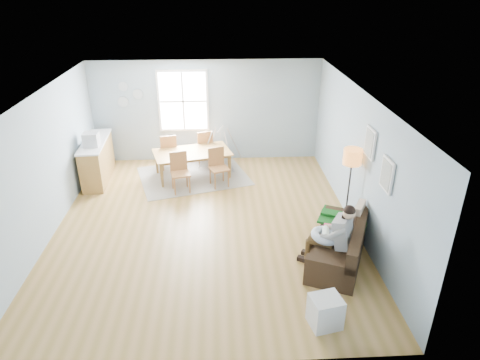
{
  "coord_description": "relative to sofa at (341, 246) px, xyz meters",
  "views": [
    {
      "loc": [
        0.3,
        -7.53,
        4.62
      ],
      "look_at": [
        0.7,
        -0.01,
        1.0
      ],
      "focal_mm": 32.0,
      "sensor_mm": 36.0,
      "label": 1
    }
  ],
  "objects": [
    {
      "name": "pictures",
      "position": [
        0.53,
        0.26,
        1.58
      ],
      "size": [
        0.05,
        1.34,
        0.74
      ],
      "color": "white",
      "rests_on": "room"
    },
    {
      "name": "chair_se",
      "position": [
        -2.17,
        3.17,
        0.26
      ],
      "size": [
        0.54,
        0.54,
        0.93
      ],
      "color": "#945F33",
      "rests_on": "rug"
    },
    {
      "name": "rug",
      "position": [
        -2.79,
        3.66,
        -0.27
      ],
      "size": [
        3.04,
        2.62,
        0.01
      ],
      "primitive_type": "cube",
      "rotation": [
        0.0,
        0.0,
        0.28
      ],
      "color": "gray",
      "rests_on": "room"
    },
    {
      "name": "chair_ne",
      "position": [
        -2.52,
        4.4,
        0.28
      ],
      "size": [
        0.54,
        0.54,
        0.96
      ],
      "color": "#945F33",
      "rests_on": "rug"
    },
    {
      "name": "chair_nw",
      "position": [
        -3.43,
        4.14,
        0.28
      ],
      "size": [
        0.51,
        0.51,
        0.96
      ],
      "color": "#945F33",
      "rests_on": "rug"
    },
    {
      "name": "infant",
      "position": [
        -0.34,
        -0.11,
        0.4
      ],
      "size": [
        0.19,
        0.33,
        0.12
      ],
      "color": "silver",
      "rests_on": "nursing_pillow"
    },
    {
      "name": "baby_swing",
      "position": [
        -2.09,
        4.41,
        0.17
      ],
      "size": [
        1.2,
        1.21,
        0.99
      ],
      "color": "#A9AAAE",
      "rests_on": "room"
    },
    {
      "name": "father",
      "position": [
        -0.22,
        -0.2,
        0.4
      ],
      "size": [
        0.95,
        0.77,
        1.27
      ],
      "color": "gray",
      "rests_on": "sofa"
    },
    {
      "name": "floor_lamp",
      "position": [
        0.37,
        1.05,
        1.14
      ],
      "size": [
        0.34,
        0.34,
        1.7
      ],
      "color": "black",
      "rests_on": "room"
    },
    {
      "name": "nursing_pillow",
      "position": [
        -0.35,
        -0.14,
        0.32
      ],
      "size": [
        0.63,
        0.62,
        0.2
      ],
      "primitive_type": "torus",
      "rotation": [
        0.0,
        0.14,
        -0.28
      ],
      "color": "#A5B6CE",
      "rests_on": "father"
    },
    {
      "name": "sofa",
      "position": [
        0.0,
        0.0,
        0.0
      ],
      "size": [
        1.51,
        2.06,
        0.77
      ],
      "color": "black",
      "rests_on": "room"
    },
    {
      "name": "counter",
      "position": [
        -5.13,
        3.65,
        0.24
      ],
      "size": [
        0.63,
        1.83,
        1.01
      ],
      "color": "brown",
      "rests_on": "room"
    },
    {
      "name": "chair_sw",
      "position": [
        -3.06,
        2.91,
        0.27
      ],
      "size": [
        0.51,
        0.51,
        0.94
      ],
      "color": "#945F33",
      "rests_on": "rug"
    },
    {
      "name": "green_throw",
      "position": [
        0.19,
        0.61,
        0.22
      ],
      "size": [
        1.08,
        1.0,
        0.04
      ],
      "primitive_type": "cube",
      "rotation": [
        0.0,
        0.0,
        -0.44
      ],
      "color": "#155E16",
      "rests_on": "sofa"
    },
    {
      "name": "wall_plates",
      "position": [
        -4.44,
        4.78,
        1.56
      ],
      "size": [
        0.67,
        0.02,
        0.66
      ],
      "color": "#92A2AF",
      "rests_on": "room"
    },
    {
      "name": "window",
      "position": [
        -3.03,
        4.77,
        1.38
      ],
      "size": [
        1.32,
        0.08,
        1.62
      ],
      "color": "white",
      "rests_on": "room"
    },
    {
      "name": "beige_pillow",
      "position": [
        0.38,
        0.37,
        0.42
      ],
      "size": [
        0.33,
        0.44,
        0.44
      ],
      "primitive_type": "cube",
      "rotation": [
        0.0,
        0.0,
        -0.52
      ],
      "color": "#C3AC95",
      "rests_on": "sofa"
    },
    {
      "name": "room",
      "position": [
        -2.43,
        1.31,
        2.15
      ],
      "size": [
        8.4,
        9.4,
        3.9
      ],
      "color": "olive"
    },
    {
      "name": "monitor",
      "position": [
        -5.1,
        3.31,
        0.9
      ],
      "size": [
        0.35,
        0.33,
        0.32
      ],
      "color": "#A9AAAE",
      "rests_on": "counter"
    },
    {
      "name": "storage_cube",
      "position": [
        -0.66,
        -1.57,
        -0.03
      ],
      "size": [
        0.5,
        0.47,
        0.48
      ],
      "color": "silver",
      "rests_on": "room"
    },
    {
      "name": "toddler",
      "position": [
        0.01,
        0.19,
        0.38
      ],
      "size": [
        0.53,
        0.39,
        0.79
      ],
      "color": "white",
      "rests_on": "sofa"
    },
    {
      "name": "dining_table",
      "position": [
        -2.79,
        3.66,
        0.06
      ],
      "size": [
        2.07,
        1.49,
        0.66
      ],
      "primitive_type": "imported",
      "rotation": [
        0.0,
        0.0,
        0.26
      ],
      "color": "brown",
      "rests_on": "rug"
    }
  ]
}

